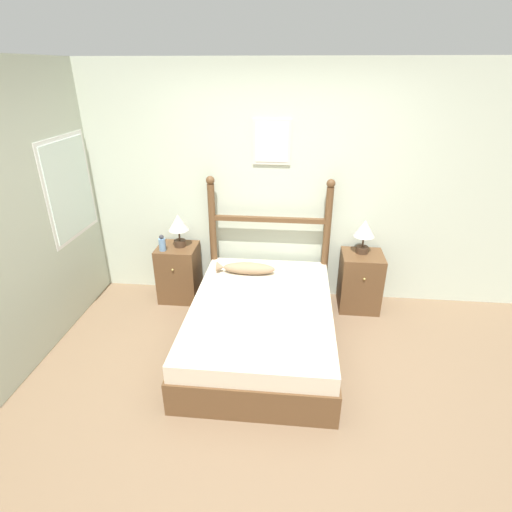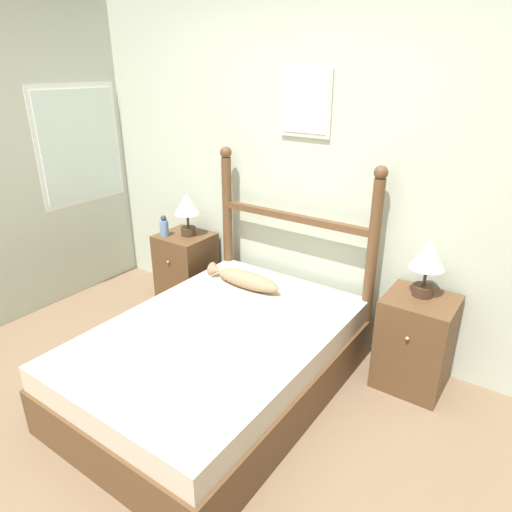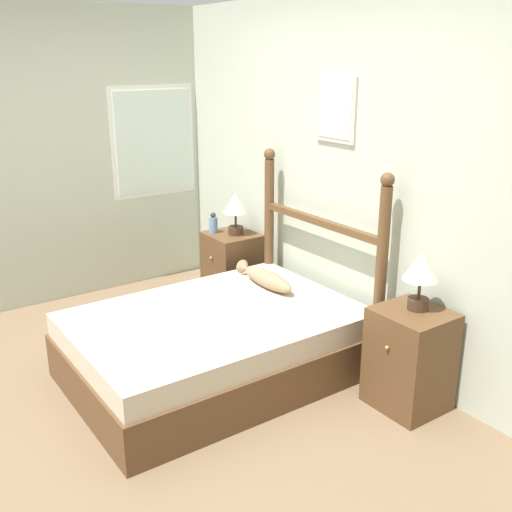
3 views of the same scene
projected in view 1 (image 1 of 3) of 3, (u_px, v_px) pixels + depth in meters
The scene contains 10 objects.
ground_plane at pixel (266, 396), 3.29m from camera, with size 16.00×16.00×0.00m, color #7A6047.
wall_back at pixel (280, 188), 4.30m from camera, with size 6.40×0.08×2.55m.
bed at pixel (261, 325), 3.80m from camera, with size 1.33×1.91×0.47m.
headboard at pixel (269, 236), 4.39m from camera, with size 1.35×0.09×1.42m.
nightstand_left at pixel (179, 272), 4.57m from camera, with size 0.44×0.43×0.65m.
nightstand_right at pixel (360, 281), 4.39m from camera, with size 0.44×0.43×0.65m.
table_lamp_left at pixel (178, 225), 4.34m from camera, with size 0.22×0.22×0.37m.
table_lamp_right at pixel (364, 231), 4.18m from camera, with size 0.22×0.22×0.37m.
bottle at pixel (162, 244), 4.31m from camera, with size 0.07×0.07×0.18m.
fish_pillow at pixel (246, 268), 4.21m from camera, with size 0.62×0.15×0.13m.
Camera 1 is at (0.16, -2.47, 2.46)m, focal length 28.00 mm.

